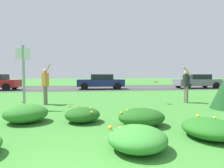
{
  "coord_description": "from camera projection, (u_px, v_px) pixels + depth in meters",
  "views": [
    {
      "loc": [
        0.01,
        -1.61,
        1.39
      ],
      "look_at": [
        1.13,
        7.2,
        0.95
      ],
      "focal_mm": 29.12,
      "sensor_mm": 36.0,
      "label": 1
    }
  ],
  "objects": [
    {
      "name": "ground_plane",
      "position": [
        89.0,
        99.0,
        10.61
      ],
      "size": [
        120.0,
        120.0,
        0.0
      ],
      "primitive_type": "plane",
      "color": "#387A2D"
    },
    {
      "name": "highway_strip",
      "position": [
        89.0,
        88.0,
        19.55
      ],
      "size": [
        120.0,
        8.52,
        0.01
      ],
      "primitive_type": "cube",
      "color": "#38383A",
      "rests_on": "ground"
    },
    {
      "name": "highway_center_stripe",
      "position": [
        89.0,
        88.0,
        19.55
      ],
      "size": [
        120.0,
        0.16,
        0.0
      ],
      "primitive_type": "cube",
      "color": "yellow",
      "rests_on": "ground"
    },
    {
      "name": "daylily_clump_front_left",
      "position": [
        209.0,
        128.0,
        4.04
      ],
      "size": [
        1.13,
        1.23,
        0.44
      ],
      "color": "#23661E",
      "rests_on": "ground"
    },
    {
      "name": "daylily_clump_mid_left",
      "position": [
        137.0,
        138.0,
        3.37
      ],
      "size": [
        1.11,
        1.11,
        0.44
      ],
      "color": "#337F2D",
      "rests_on": "ground"
    },
    {
      "name": "daylily_clump_front_center",
      "position": [
        141.0,
        117.0,
        4.98
      ],
      "size": [
        1.28,
        1.04,
        0.48
      ],
      "color": "#1E5619",
      "rests_on": "ground"
    },
    {
      "name": "daylily_clump_mid_center",
      "position": [
        83.0,
        115.0,
        5.36
      ],
      "size": [
        1.03,
        0.94,
        0.48
      ],
      "color": "#1E5619",
      "rests_on": "ground"
    },
    {
      "name": "daylily_clump_front_right",
      "position": [
        26.0,
        113.0,
        5.33
      ],
      "size": [
        1.24,
        1.12,
        0.57
      ],
      "color": "#2D7526",
      "rests_on": "ground"
    },
    {
      "name": "sign_post_near_path",
      "position": [
        24.0,
        71.0,
        7.19
      ],
      "size": [
        0.56,
        0.1,
        2.57
      ],
      "color": "#93969B",
      "rests_on": "ground"
    },
    {
      "name": "person_thrower_orange_shirt",
      "position": [
        45.0,
        83.0,
        8.51
      ],
      "size": [
        0.41,
        0.49,
        1.97
      ],
      "color": "orange",
      "rests_on": "ground"
    },
    {
      "name": "person_catcher_dark_shirt",
      "position": [
        186.0,
        83.0,
        9.07
      ],
      "size": [
        0.46,
        0.49,
        1.82
      ],
      "color": "#232328",
      "rests_on": "ground"
    },
    {
      "name": "frisbee_orange",
      "position": [
        156.0,
        82.0,
        8.76
      ],
      "size": [
        0.25,
        0.24,
        0.1
      ],
      "color": "orange"
    },
    {
      "name": "car_gray_leftmost",
      "position": [
        197.0,
        81.0,
        19.02
      ],
      "size": [
        4.5,
        2.0,
        1.45
      ],
      "color": "slate",
      "rests_on": "ground"
    },
    {
      "name": "car_navy_center_left",
      "position": [
        101.0,
        82.0,
        17.76
      ],
      "size": [
        4.5,
        2.0,
        1.45
      ],
      "color": "navy",
      "rests_on": "ground"
    }
  ]
}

